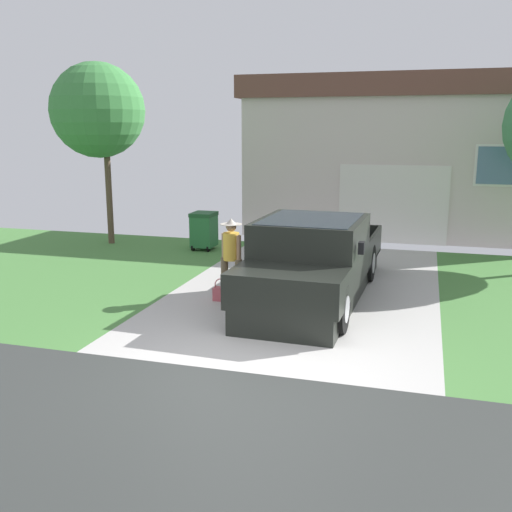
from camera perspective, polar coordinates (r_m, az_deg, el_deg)
name	(u,v)px	position (r m, az deg, el deg)	size (l,w,h in m)	color
ground	(192,442)	(6.51, -6.26, -17.63)	(29.20, 18.60, 0.18)	#B1AFAA
pickup_truck	(312,264)	(11.08, 5.49, -0.79)	(2.08, 5.60, 1.62)	black
person_with_hat	(231,254)	(11.16, -2.42, 0.23)	(0.47, 0.41, 1.57)	brown
handbag	(221,293)	(11.23, -3.43, -3.65)	(0.28, 0.20, 0.43)	#B24C56
house_with_garage	(410,154)	(20.09, 14.82, 9.59)	(10.05, 6.40, 4.77)	beige
neighbor_tree	(99,111)	(16.94, -15.08, 13.52)	(2.57, 2.57, 5.01)	brown
wheeled_trash_bin	(204,229)	(15.92, -5.11, 2.61)	(0.60, 0.72, 1.02)	#286B38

